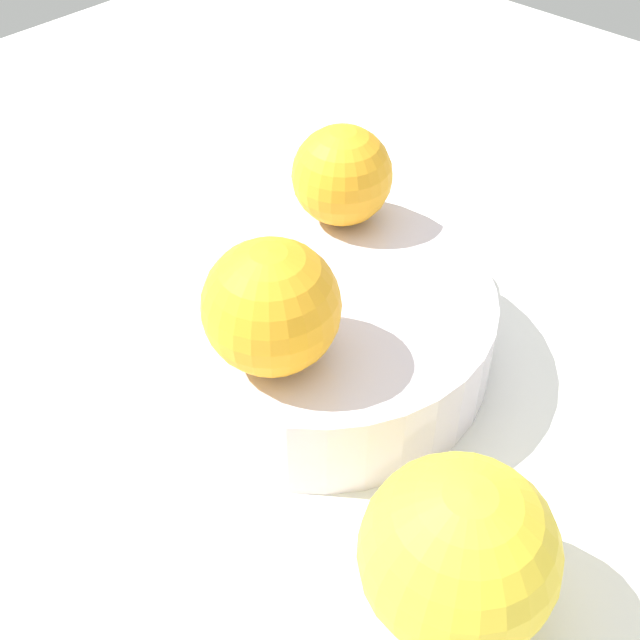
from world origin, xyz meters
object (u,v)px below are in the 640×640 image
Objects in this scene: fruit_bowl at (320,328)px; orange_loose_0 at (458,554)px; orange_in_bowl_0 at (271,307)px; orange_in_bowl_1 at (342,175)px.

orange_loose_0 is (-7.77, -15.28, 1.88)cm from fruit_bowl.
fruit_bowl is 2.30× the size of orange_loose_0.
orange_loose_0 is at bearing -116.96° from fruit_bowl.
orange_in_bowl_0 reaches higher than orange_in_bowl_1.
orange_loose_0 is at bearing -100.08° from orange_in_bowl_0.
orange_in_bowl_0 is 0.80× the size of orange_loose_0.
orange_in_bowl_1 is at bearing 26.37° from orange_in_bowl_0.
orange_in_bowl_1 reaches higher than fruit_bowl.
orange_in_bowl_1 is (11.61, 5.76, -0.40)cm from orange_in_bowl_0.
orange_in_bowl_1 is 24.16cm from orange_loose_0.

